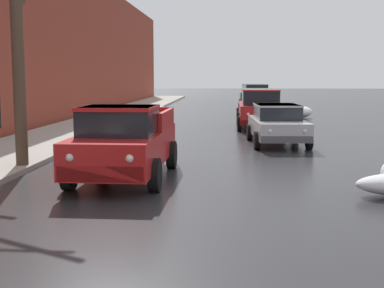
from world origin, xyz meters
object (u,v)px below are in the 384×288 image
object	(u,v)px
suv_red_parked_kerbside_mid	(260,107)
suv_green_queued_behind_truck	(255,96)
sedan_silver_parked_kerbside_close	(277,123)
sedan_maroon_parked_far_down_block	(253,104)
bare_tree_second_along_sidewalk	(19,28)
pickup_truck_red_approaching_near_lane	(125,142)

from	to	relation	value
suv_red_parked_kerbside_mid	suv_green_queued_behind_truck	xyz separation A→B (m)	(0.43, 14.26, -0.00)
sedan_silver_parked_kerbside_close	suv_red_parked_kerbside_mid	xyz separation A→B (m)	(-0.31, 5.85, 0.24)
suv_red_parked_kerbside_mid	suv_green_queued_behind_truck	world-z (taller)	same
sedan_maroon_parked_far_down_block	bare_tree_second_along_sidewalk	bearing A→B (deg)	-109.65
pickup_truck_red_approaching_near_lane	sedan_maroon_parked_far_down_block	distance (m)	20.15
bare_tree_second_along_sidewalk	pickup_truck_red_approaching_near_lane	size ratio (longest dim) A/B	1.37
sedan_silver_parked_kerbside_close	sedan_maroon_parked_far_down_block	world-z (taller)	same
bare_tree_second_along_sidewalk	sedan_silver_parked_kerbside_close	world-z (taller)	bare_tree_second_along_sidewalk
suv_green_queued_behind_truck	sedan_maroon_parked_far_down_block	bearing A→B (deg)	-93.40
bare_tree_second_along_sidewalk	suv_red_parked_kerbside_mid	bearing A→B (deg)	59.92
suv_green_queued_behind_truck	pickup_truck_red_approaching_near_lane	bearing A→B (deg)	-99.06
sedan_maroon_parked_far_down_block	suv_green_queued_behind_truck	xyz separation A→B (m)	(0.42, 7.05, 0.24)
bare_tree_second_along_sidewalk	suv_green_queued_behind_truck	xyz separation A→B (m)	(7.12, 25.82, -2.63)
sedan_silver_parked_kerbside_close	suv_red_parked_kerbside_mid	distance (m)	5.86
sedan_silver_parked_kerbside_close	sedan_maroon_parked_far_down_block	xyz separation A→B (m)	(-0.30, 13.06, 0.00)
sedan_maroon_parked_far_down_block	suv_green_queued_behind_truck	world-z (taller)	suv_green_queued_behind_truck
pickup_truck_red_approaching_near_lane	sedan_maroon_parked_far_down_block	bearing A→B (deg)	78.96
pickup_truck_red_approaching_near_lane	sedan_silver_parked_kerbside_close	world-z (taller)	pickup_truck_red_approaching_near_lane
bare_tree_second_along_sidewalk	sedan_maroon_parked_far_down_block	distance (m)	20.13
suv_red_parked_kerbside_mid	sedan_maroon_parked_far_down_block	xyz separation A→B (m)	(0.01, 7.21, -0.24)
suv_red_parked_kerbside_mid	suv_green_queued_behind_truck	bearing A→B (deg)	88.28
pickup_truck_red_approaching_near_lane	sedan_maroon_parked_far_down_block	xyz separation A→B (m)	(3.86, 19.78, -0.13)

